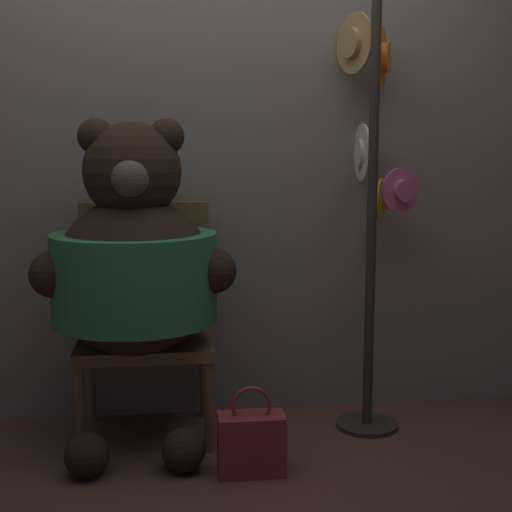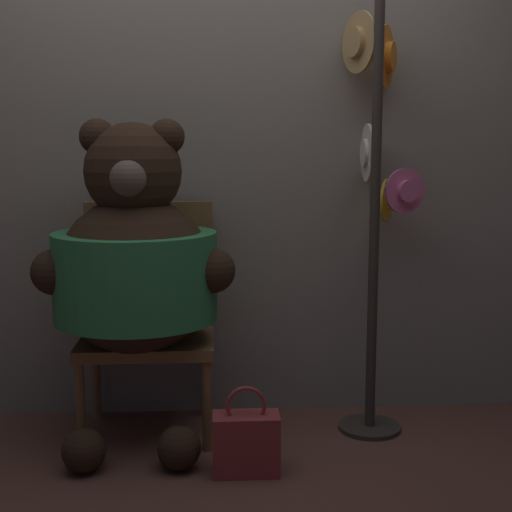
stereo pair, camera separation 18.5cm
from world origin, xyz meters
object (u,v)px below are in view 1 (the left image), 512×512
at_px(handbag_on_ground, 251,442).
at_px(chair, 146,314).
at_px(hat_display_rack, 372,182).
at_px(teddy_bear, 134,266).

bearing_deg(handbag_on_ground, chair, 128.83).
bearing_deg(handbag_on_ground, hat_display_rack, 39.02).
xyz_separation_m(chair, teddy_bear, (-0.04, -0.17, 0.24)).
xyz_separation_m(teddy_bear, hat_display_rack, (1.05, 0.14, 0.34)).
distance_m(chair, hat_display_rack, 1.17).
height_order(hat_display_rack, handbag_on_ground, hat_display_rack).
xyz_separation_m(hat_display_rack, handbag_on_ground, (-0.60, -0.49, -0.99)).
xyz_separation_m(teddy_bear, handbag_on_ground, (0.45, -0.34, -0.65)).
bearing_deg(chair, hat_display_rack, -1.48).
relative_size(teddy_bear, hat_display_rack, 0.73).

